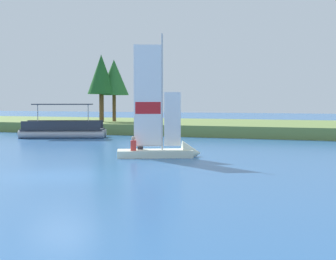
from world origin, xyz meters
name	(u,v)px	position (x,y,z in m)	size (l,w,h in m)	color
ground_plane	(62,176)	(0.00, 0.00, 0.00)	(200.00, 200.00, 0.00)	#2D609E
shore_bank	(238,127)	(0.00, 28.77, 0.45)	(80.00, 15.04, 0.90)	olive
shoreline_tree_left	(101,75)	(-12.07, 25.36, 5.20)	(2.56, 2.56, 6.18)	brown
shoreline_tree_midleft	(114,78)	(-11.31, 26.41, 4.98)	(2.75, 2.75, 5.77)	brown
sailboat	(169,148)	(1.45, 7.54, 0.43)	(4.39, 3.06, 6.64)	silver
pontoon_boat	(63,129)	(-10.99, 17.22, 0.64)	(6.76, 4.38, 2.60)	#B2B2B7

